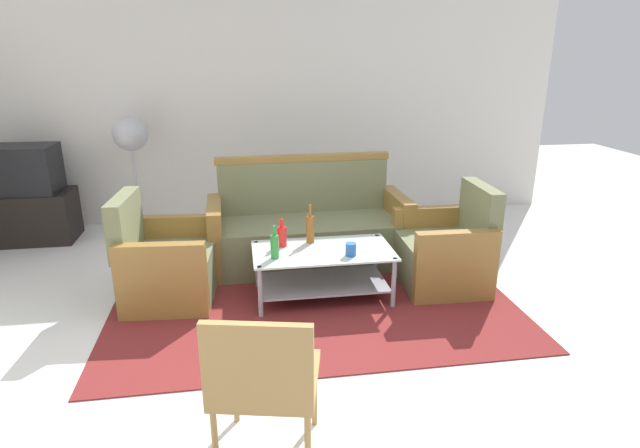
% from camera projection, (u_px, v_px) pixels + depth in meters
% --- Properties ---
extents(ground_plane, '(14.00, 14.00, 0.00)m').
position_uv_depth(ground_plane, '(321.00, 350.00, 3.49)').
color(ground_plane, white).
extents(wall_back, '(6.52, 0.12, 2.80)m').
position_uv_depth(wall_back, '(278.00, 96.00, 5.91)').
color(wall_back, silver).
rests_on(wall_back, ground).
extents(rug, '(3.11, 2.24, 0.01)m').
position_uv_depth(rug, '(312.00, 296.00, 4.24)').
color(rug, maroon).
rests_on(rug, ground).
extents(couch, '(1.82, 0.78, 0.96)m').
position_uv_depth(couch, '(308.00, 230.00, 4.83)').
color(couch, '#6B704C').
rests_on(couch, rug).
extents(armchair_left, '(0.75, 0.81, 0.85)m').
position_uv_depth(armchair_left, '(166.00, 265.00, 4.12)').
color(armchair_left, '#6B704C').
rests_on(armchair_left, rug).
extents(armchair_right, '(0.72, 0.78, 0.85)m').
position_uv_depth(armchair_right, '(445.00, 252.00, 4.38)').
color(armchair_right, '#6B704C').
rests_on(armchair_right, rug).
extents(coffee_table, '(1.10, 0.60, 0.40)m').
position_uv_depth(coffee_table, '(323.00, 266.00, 4.14)').
color(coffee_table, silver).
rests_on(coffee_table, rug).
extents(bottle_brown, '(0.06, 0.06, 0.32)m').
position_uv_depth(bottle_brown, '(310.00, 228.00, 4.22)').
color(bottle_brown, brown).
rests_on(bottle_brown, coffee_table).
extents(bottle_red, '(0.07, 0.07, 0.23)m').
position_uv_depth(bottle_red, '(282.00, 236.00, 4.15)').
color(bottle_red, red).
rests_on(bottle_red, coffee_table).
extents(bottle_green, '(0.06, 0.06, 0.26)m').
position_uv_depth(bottle_green, '(275.00, 246.00, 3.90)').
color(bottle_green, '#2D8C38').
rests_on(bottle_green, coffee_table).
extents(cup, '(0.08, 0.08, 0.10)m').
position_uv_depth(cup, '(351.00, 249.00, 3.97)').
color(cup, '#2659A5').
rests_on(cup, coffee_table).
extents(tv_stand, '(0.80, 0.50, 0.52)m').
position_uv_depth(tv_stand, '(34.00, 216.00, 5.41)').
color(tv_stand, black).
rests_on(tv_stand, ground).
extents(television, '(0.61, 0.47, 0.48)m').
position_uv_depth(television, '(26.00, 169.00, 5.25)').
color(television, black).
rests_on(television, tv_stand).
extents(pedestal_fan, '(0.36, 0.36, 1.27)m').
position_uv_depth(pedestal_fan, '(131.00, 141.00, 5.37)').
color(pedestal_fan, '#2D2D33').
rests_on(pedestal_fan, ground).
extents(wicker_chair, '(0.57, 0.57, 0.84)m').
position_uv_depth(wicker_chair, '(263.00, 377.00, 2.37)').
color(wicker_chair, '#AD844C').
rests_on(wicker_chair, ground).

